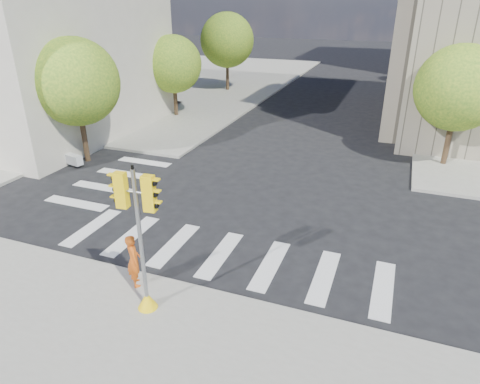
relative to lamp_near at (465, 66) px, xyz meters
name	(u,v)px	position (x,y,z in m)	size (l,w,h in m)	color
ground	(243,228)	(-8.00, -14.00, -4.58)	(160.00, 160.00, 0.00)	black
sidewalk_far_left	(151,80)	(-28.00, 12.00, -4.50)	(28.00, 40.00, 0.15)	gray
tree_lw_near	(76,82)	(-18.50, -10.00, -0.38)	(4.40, 4.40, 6.41)	#382616
tree_lw_mid	(173,64)	(-18.50, 0.00, -0.82)	(4.00, 4.00, 5.77)	#382616
tree_lw_far	(227,40)	(-18.50, 10.00, -0.04)	(4.80, 4.80, 6.95)	#382616
tree_re_near	(459,88)	(-0.50, -4.00, -0.53)	(4.20, 4.20, 6.16)	#382616
tree_re_mid	(447,54)	(-0.50, 8.00, -0.23)	(4.60, 4.60, 6.66)	#382616
tree_re_far	(439,45)	(-0.50, 20.00, -0.71)	(4.00, 4.00, 5.88)	#382616
lamp_near	(465,66)	(0.00, 0.00, 0.00)	(0.35, 0.18, 8.11)	black
lamp_far	(450,43)	(0.00, 14.00, 0.00)	(0.35, 0.18, 8.11)	black
traffic_signal	(142,253)	(-8.85, -19.41, -2.62)	(1.08, 0.56, 4.29)	yellow
photographer	(134,260)	(-9.76, -18.60, -3.59)	(0.61, 0.40, 1.69)	#D65714
planter_wall	(45,151)	(-21.00, -10.44, -4.18)	(6.00, 0.40, 0.50)	silver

